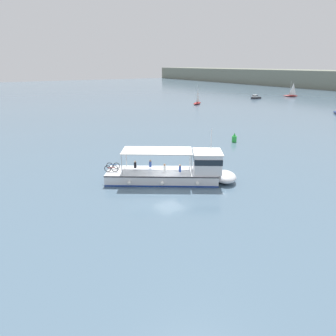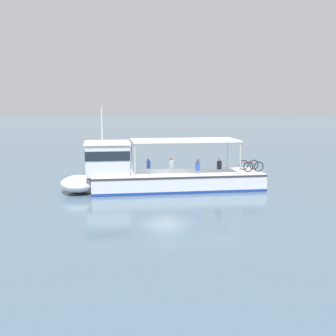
% 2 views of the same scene
% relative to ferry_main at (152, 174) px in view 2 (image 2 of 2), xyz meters
% --- Properties ---
extents(ground_plane, '(400.00, 400.00, 0.00)m').
position_rel_ferry_main_xyz_m(ground_plane, '(0.04, -1.13, -1.02)').
color(ground_plane, slate).
extents(ferry_main, '(9.54, 12.33, 5.32)m').
position_rel_ferry_main_xyz_m(ferry_main, '(0.00, 0.00, 0.00)').
color(ferry_main, silver).
rests_on(ferry_main, ground).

